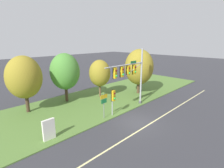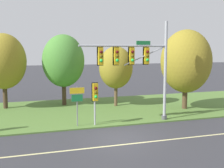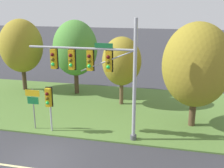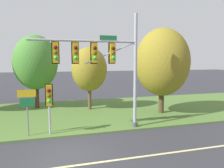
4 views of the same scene
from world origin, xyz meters
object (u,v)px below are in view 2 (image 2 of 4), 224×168
Objects in this scene: traffic_signal_mast at (139,62)px; tree_nearest_road at (3,62)px; route_sign_post at (77,99)px; tree_left_of_mast at (63,61)px; tree_behind_signpost at (116,68)px; pedestrian_signal_near_kerb at (95,95)px; tree_mid_verge at (186,61)px.

tree_nearest_road is at bearing 140.73° from traffic_signal_mast.
route_sign_post is 8.32m from tree_left_of_mast.
traffic_signal_mast is at bearing -39.27° from tree_nearest_road.
traffic_signal_mast is 2.67× the size of route_sign_post.
tree_nearest_road reaches higher than tree_behind_signpost.
pedestrian_signal_near_kerb is 9.96m from tree_mid_verge.
tree_mid_verge is (5.63, -3.10, 0.64)m from tree_behind_signpost.
traffic_signal_mast is 1.10× the size of tree_nearest_road.
tree_mid_verge reaches higher than tree_nearest_road.
route_sign_post is at bearing -128.70° from tree_behind_signpost.
tree_nearest_road is 0.96× the size of tree_mid_verge.
pedestrian_signal_near_kerb is at bearing -119.76° from tree_behind_signpost.
tree_behind_signpost is (3.58, 6.26, 1.43)m from pedestrian_signal_near_kerb.
tree_behind_signpost is at bearing 60.24° from pedestrian_signal_near_kerb.
pedestrian_signal_near_kerb is 0.45× the size of tree_nearest_road.
tree_left_of_mast is at bearing 0.31° from tree_nearest_road.
route_sign_post is 7.93m from tree_behind_signpost.
tree_nearest_road reaches higher than tree_left_of_mast.
tree_nearest_road reaches higher than route_sign_post.
tree_nearest_road is (-5.24, 7.95, 2.38)m from route_sign_post.
tree_left_of_mast is at bearing 157.45° from tree_behind_signpost.
tree_mid_verge is at bearing 27.23° from traffic_signal_mast.
tree_left_of_mast is 1.20× the size of tree_behind_signpost.
traffic_signal_mast reaches higher than route_sign_post.
tree_behind_signpost is (4.84, 6.04, 1.75)m from route_sign_post.
tree_mid_verge reaches higher than route_sign_post.
tree_mid_verge is (15.70, -5.01, 0.01)m from tree_nearest_road.
traffic_signal_mast is 12.70m from tree_nearest_road.
route_sign_post is 11.13m from tree_mid_verge.
pedestrian_signal_near_kerb is 10.65m from tree_nearest_road.
traffic_signal_mast is 9.21m from tree_left_of_mast.
traffic_signal_mast reaches higher than tree_nearest_road.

